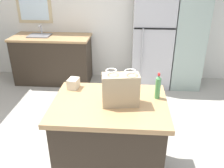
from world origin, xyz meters
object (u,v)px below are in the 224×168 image
at_px(small_box, 73,83).
at_px(bottle, 158,87).
at_px(tall_cabinet, 189,30).
at_px(shopping_bag, 120,90).
at_px(refrigerator, 152,37).
at_px(kitchen_island, 110,140).

bearing_deg(small_box, bottle, -10.55).
distance_m(tall_cabinet, small_box, 2.66).
distance_m(shopping_bag, bottle, 0.38).
bearing_deg(tall_cabinet, refrigerator, -179.98).
relative_size(shopping_bag, bottle, 1.34).
relative_size(refrigerator, bottle, 7.03).
relative_size(refrigerator, tall_cabinet, 0.87).
distance_m(refrigerator, bottle, 2.26).
height_order(tall_cabinet, bottle, tall_cabinet).
distance_m(kitchen_island, refrigerator, 2.49).
height_order(kitchen_island, bottle, bottle).
bearing_deg(refrigerator, shopping_bag, -101.41).
xyz_separation_m(small_box, bottle, (0.87, -0.16, 0.07)).
distance_m(refrigerator, small_box, 2.32).
bearing_deg(kitchen_island, refrigerator, 76.13).
relative_size(shopping_bag, small_box, 2.63).
bearing_deg(kitchen_island, bottle, 14.46).
bearing_deg(tall_cabinet, shopping_bag, -115.10).
relative_size(small_box, bottle, 0.51).
xyz_separation_m(shopping_bag, bottle, (0.36, 0.14, -0.03)).
distance_m(kitchen_island, shopping_bag, 0.61).
xyz_separation_m(tall_cabinet, shopping_bag, (-1.13, -2.40, -0.02)).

